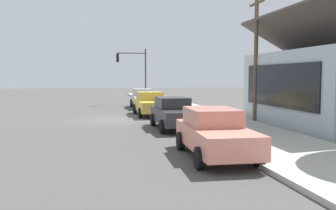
% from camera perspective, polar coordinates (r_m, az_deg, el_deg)
% --- Properties ---
extents(ground_plane, '(120.00, 120.00, 0.00)m').
position_cam_1_polar(ground_plane, '(22.82, -8.44, -2.25)').
color(ground_plane, '#4C4947').
extents(sidewalk_curb, '(60.00, 4.20, 0.16)m').
position_cam_1_polar(sidewalk_curb, '(23.76, 5.18, -1.76)').
color(sidewalk_curb, '#B2AFA8').
rests_on(sidewalk_curb, ground).
extents(car_silver, '(4.79, 2.09, 1.59)m').
position_cam_1_polar(car_silver, '(30.88, -3.92, 1.07)').
color(car_silver, silver).
rests_on(car_silver, ground).
extents(car_mustard, '(4.78, 2.09, 1.59)m').
position_cam_1_polar(car_mustard, '(25.02, -2.73, 0.27)').
color(car_mustard, gold).
rests_on(car_mustard, ground).
extents(car_charcoal, '(4.39, 1.95, 1.59)m').
position_cam_1_polar(car_charcoal, '(18.58, 0.88, -1.23)').
color(car_charcoal, '#2D3035').
rests_on(car_charcoal, ground).
extents(car_coral, '(4.59, 2.13, 1.59)m').
position_cam_1_polar(car_coral, '(12.22, 7.27, -4.28)').
color(car_coral, '#EA8C75').
rests_on(car_coral, ground).
extents(traffic_light_main, '(0.37, 2.79, 5.20)m').
position_cam_1_polar(traffic_light_main, '(34.54, -5.26, 5.87)').
color(traffic_light_main, '#383833').
rests_on(traffic_light_main, ground).
extents(utility_pole_wooden, '(1.80, 0.24, 7.50)m').
position_cam_1_polar(utility_pole_wooden, '(22.31, 13.51, 7.62)').
color(utility_pole_wooden, brown).
rests_on(utility_pole_wooden, ground).
extents(fire_hydrant_red, '(0.22, 0.22, 0.71)m').
position_cam_1_polar(fire_hydrant_red, '(27.04, 0.06, -0.09)').
color(fire_hydrant_red, red).
rests_on(fire_hydrant_red, sidewalk_curb).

